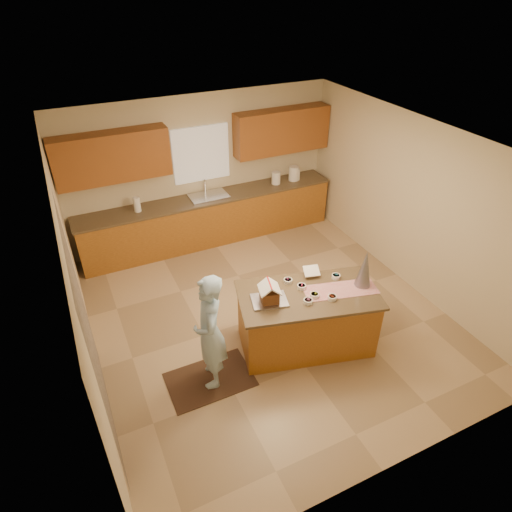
# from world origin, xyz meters

# --- Properties ---
(floor) EXTENTS (5.50, 5.50, 0.00)m
(floor) POSITION_xyz_m (0.00, 0.00, 0.00)
(floor) COLOR tan
(floor) RESTS_ON ground
(ceiling) EXTENTS (5.50, 5.50, 0.00)m
(ceiling) POSITION_xyz_m (0.00, 0.00, 2.70)
(ceiling) COLOR silver
(ceiling) RESTS_ON floor
(wall_back) EXTENTS (5.50, 5.50, 0.00)m
(wall_back) POSITION_xyz_m (0.00, 2.75, 1.35)
(wall_back) COLOR beige
(wall_back) RESTS_ON floor
(wall_front) EXTENTS (5.50, 5.50, 0.00)m
(wall_front) POSITION_xyz_m (0.00, -2.75, 1.35)
(wall_front) COLOR beige
(wall_front) RESTS_ON floor
(wall_left) EXTENTS (5.50, 5.50, 0.00)m
(wall_left) POSITION_xyz_m (-2.50, 0.00, 1.35)
(wall_left) COLOR beige
(wall_left) RESTS_ON floor
(wall_right) EXTENTS (5.50, 5.50, 0.00)m
(wall_right) POSITION_xyz_m (2.50, 0.00, 1.35)
(wall_right) COLOR beige
(wall_right) RESTS_ON floor
(stone_accent) EXTENTS (0.00, 2.50, 2.50)m
(stone_accent) POSITION_xyz_m (-2.48, -0.80, 1.25)
(stone_accent) COLOR gray
(stone_accent) RESTS_ON wall_left
(window_curtain) EXTENTS (1.05, 0.03, 1.00)m
(window_curtain) POSITION_xyz_m (0.00, 2.72, 1.65)
(window_curtain) COLOR white
(window_curtain) RESTS_ON wall_back
(back_counter_base) EXTENTS (4.80, 0.60, 0.88)m
(back_counter_base) POSITION_xyz_m (0.00, 2.45, 0.44)
(back_counter_base) COLOR #A36221
(back_counter_base) RESTS_ON floor
(back_counter_top) EXTENTS (4.85, 0.63, 0.04)m
(back_counter_top) POSITION_xyz_m (0.00, 2.45, 0.90)
(back_counter_top) COLOR brown
(back_counter_top) RESTS_ON back_counter_base
(upper_cabinet_left) EXTENTS (1.85, 0.35, 0.80)m
(upper_cabinet_left) POSITION_xyz_m (-1.55, 2.57, 1.90)
(upper_cabinet_left) COLOR #995020
(upper_cabinet_left) RESTS_ON wall_back
(upper_cabinet_right) EXTENTS (1.85, 0.35, 0.80)m
(upper_cabinet_right) POSITION_xyz_m (1.55, 2.57, 1.90)
(upper_cabinet_right) COLOR #995020
(upper_cabinet_right) RESTS_ON wall_back
(sink) EXTENTS (0.70, 0.45, 0.12)m
(sink) POSITION_xyz_m (0.00, 2.45, 0.89)
(sink) COLOR silver
(sink) RESTS_ON back_counter_top
(faucet) EXTENTS (0.03, 0.03, 0.28)m
(faucet) POSITION_xyz_m (0.00, 2.63, 1.06)
(faucet) COLOR silver
(faucet) RESTS_ON back_counter_top
(island_base) EXTENTS (1.92, 1.29, 0.86)m
(island_base) POSITION_xyz_m (0.21, -0.76, 0.43)
(island_base) COLOR #A36221
(island_base) RESTS_ON floor
(island_top) EXTENTS (2.01, 1.38, 0.04)m
(island_top) POSITION_xyz_m (0.21, -0.76, 0.88)
(island_top) COLOR brown
(island_top) RESTS_ON island_base
(table_runner) EXTENTS (1.03, 0.58, 0.01)m
(table_runner) POSITION_xyz_m (0.63, -0.87, 0.90)
(table_runner) COLOR #A20B1B
(table_runner) RESTS_ON island_top
(baking_tray) EXTENTS (0.52, 0.43, 0.02)m
(baking_tray) POSITION_xyz_m (-0.33, -0.68, 0.91)
(baking_tray) COLOR silver
(baking_tray) RESTS_ON island_top
(cookbook) EXTENTS (0.25, 0.22, 0.09)m
(cookbook) POSITION_xyz_m (0.44, -0.44, 0.99)
(cookbook) COLOR white
(cookbook) RESTS_ON island_top
(tinsel_tree) EXTENTS (0.26, 0.26, 0.54)m
(tinsel_tree) POSITION_xyz_m (0.96, -0.90, 1.17)
(tinsel_tree) COLOR #A1A2AD
(tinsel_tree) RESTS_ON island_top
(rug) EXTENTS (1.08, 0.71, 0.01)m
(rug) POSITION_xyz_m (-1.24, -0.81, 0.01)
(rug) COLOR black
(rug) RESTS_ON floor
(boy) EXTENTS (0.53, 0.67, 1.60)m
(boy) POSITION_xyz_m (-1.19, -0.81, 0.81)
(boy) COLOR #ACD5F5
(boy) RESTS_ON rug
(canister_a) EXTENTS (0.17, 0.17, 0.24)m
(canister_a) POSITION_xyz_m (1.39, 2.45, 1.04)
(canister_a) COLOR white
(canister_a) RESTS_ON back_counter_top
(canister_b) EXTENTS (0.20, 0.20, 0.28)m
(canister_b) POSITION_xyz_m (1.78, 2.45, 1.06)
(canister_b) COLOR white
(canister_b) RESTS_ON back_counter_top
(canister_c) EXTENTS (0.15, 0.15, 0.22)m
(canister_c) POSITION_xyz_m (1.84, 2.45, 1.03)
(canister_c) COLOR white
(canister_c) RESTS_ON back_counter_top
(paper_towel) EXTENTS (0.12, 0.12, 0.26)m
(paper_towel) POSITION_xyz_m (-1.30, 2.45, 1.05)
(paper_towel) COLOR white
(paper_towel) RESTS_ON back_counter_top
(gingerbread_house) EXTENTS (0.33, 0.33, 0.28)m
(gingerbread_house) POSITION_xyz_m (-0.33, -0.68, 1.02)
(gingerbread_house) COLOR brown
(gingerbread_house) RESTS_ON baking_tray
(candy_bowls) EXTENTS (0.76, 0.67, 0.05)m
(candy_bowls) POSITION_xyz_m (0.29, -0.74, 0.92)
(candy_bowls) COLOR pink
(candy_bowls) RESTS_ON island_top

